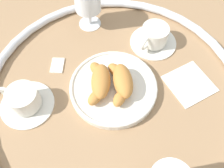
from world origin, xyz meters
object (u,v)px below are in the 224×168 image
object	(u,v)px
folded_napkin	(190,83)
sugar_packet	(57,65)
pastry_plate	(112,88)
croissant_large	(122,82)
coffee_cup_near	(154,37)
juice_glass_right	(87,0)
croissant_small	(100,82)
coffee_cup_far	(24,100)

from	to	relation	value
folded_napkin	sugar_packet	bearing A→B (deg)	63.67
pastry_plate	croissant_large	bearing A→B (deg)	-108.00
coffee_cup_near	juice_glass_right	xyz separation A→B (m)	(0.13, 0.16, 0.07)
croissant_small	juice_glass_right	size ratio (longest dim) A/B	0.93
coffee_cup_far	folded_napkin	bearing A→B (deg)	-98.50
croissant_small	juice_glass_right	bearing A→B (deg)	-7.73
croissant_large	croissant_small	bearing A→B (deg)	72.61
croissant_large	juice_glass_right	xyz separation A→B (m)	(0.26, 0.02, 0.05)
pastry_plate	coffee_cup_far	size ratio (longest dim) A/B	1.67
croissant_small	coffee_cup_far	bearing A→B (deg)	86.43
juice_glass_right	sugar_packet	size ratio (longest dim) A/B	2.80
croissant_large	juice_glass_right	size ratio (longest dim) A/B	0.97
croissant_small	folded_napkin	xyz separation A→B (m)	(-0.05, -0.23, -0.04)
pastry_plate	sugar_packet	world-z (taller)	pastry_plate
croissant_small	coffee_cup_far	xyz separation A→B (m)	(0.01, 0.19, -0.02)
pastry_plate	croissant_large	xyz separation A→B (m)	(-0.01, -0.02, 0.03)
croissant_large	coffee_cup_near	bearing A→B (deg)	-47.84
coffee_cup_near	sugar_packet	xyz separation A→B (m)	(0.00, 0.29, -0.02)
croissant_small	coffee_cup_far	world-z (taller)	croissant_small
juice_glass_right	croissant_small	bearing A→B (deg)	172.27
sugar_packet	pastry_plate	bearing A→B (deg)	-114.90
pastry_plate	coffee_cup_near	bearing A→B (deg)	-53.87
folded_napkin	juice_glass_right	bearing A→B (deg)	34.34
folded_napkin	pastry_plate	bearing A→B (deg)	78.25
pastry_plate	folded_napkin	bearing A→B (deg)	-101.75
pastry_plate	croissant_large	size ratio (longest dim) A/B	1.67
pastry_plate	juice_glass_right	size ratio (longest dim) A/B	1.62
juice_glass_right	folded_napkin	distance (m)	0.36
pastry_plate	coffee_cup_near	world-z (taller)	coffee_cup_near
folded_napkin	coffee_cup_near	bearing A→B (deg)	14.11
croissant_large	coffee_cup_far	world-z (taller)	croissant_large
pastry_plate	folded_napkin	size ratio (longest dim) A/B	2.06
coffee_cup_far	croissant_small	bearing A→B (deg)	-93.57
juice_glass_right	pastry_plate	bearing A→B (deg)	179.24
coffee_cup_far	juice_glass_right	world-z (taller)	juice_glass_right
pastry_plate	coffee_cup_far	xyz separation A→B (m)	(0.02, 0.22, 0.01)
juice_glass_right	folded_napkin	bearing A→B (deg)	-145.66
sugar_packet	juice_glass_right	bearing A→B (deg)	-24.89
croissant_small	coffee_cup_far	distance (m)	0.19
coffee_cup_far	sugar_packet	xyz separation A→B (m)	(0.10, -0.10, -0.02)
croissant_small	coffee_cup_near	bearing A→B (deg)	-60.24
coffee_cup_near	folded_napkin	size ratio (longest dim) A/B	1.24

